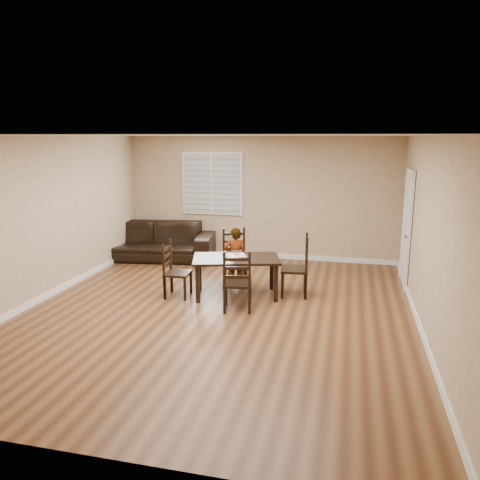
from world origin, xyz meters
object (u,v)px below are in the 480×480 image
chair_near (234,257)px  sofa (151,241)px  donut (237,254)px  child (235,257)px  chair_left (171,272)px  dining_table (236,263)px  chair_right (302,268)px  chair_far (237,285)px

chair_near → sofa: chair_near is taller
donut → sofa: (-2.42, 1.85, -0.30)m
child → donut: bearing=91.6°
chair_near → chair_left: bearing=-144.7°
dining_table → child: child is taller
chair_near → chair_left: size_ratio=1.04×
chair_near → chair_right: 1.48m
chair_far → sofa: (-2.65, 2.77, -0.04)m
chair_far → chair_left: (-1.27, 0.48, -0.01)m
sofa → chair_right: bearing=-34.3°
chair_right → dining_table: bearing=-81.9°
chair_left → donut: 1.16m
chair_right → child: bearing=-106.8°
child → chair_far: bearing=88.3°
donut → sofa: 3.06m
dining_table → chair_far: 0.79m
dining_table → chair_near: 0.94m
chair_far → sofa: size_ratio=0.36×
dining_table → donut: size_ratio=16.57×
donut → sofa: sofa is taller
child → chair_left: bearing=23.0°
chair_near → chair_right: chair_right is taller
chair_far → donut: chair_far is taller
chair_right → sofa: size_ratio=0.39×
donut → sofa: size_ratio=0.04×
dining_table → sofa: (-2.45, 2.01, -0.18)m
chair_near → child: 0.42m
chair_right → donut: bearing=-90.3°
chair_left → sofa: 2.67m
chair_far → donut: 0.97m
sofa → dining_table: bearing=-47.6°
chair_left → child: child is taller
dining_table → donut: 0.20m
child → sofa: child is taller
dining_table → sofa: sofa is taller
chair_far → dining_table: bearing=-86.0°
chair_near → chair_right: (1.34, -0.62, 0.03)m
chair_right → sofa: 3.94m
chair_near → chair_far: bearing=-94.4°
chair_far → child: bearing=-85.7°
sofa → chair_left: bearing=-67.1°
chair_right → sofa: bearing=-122.5°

